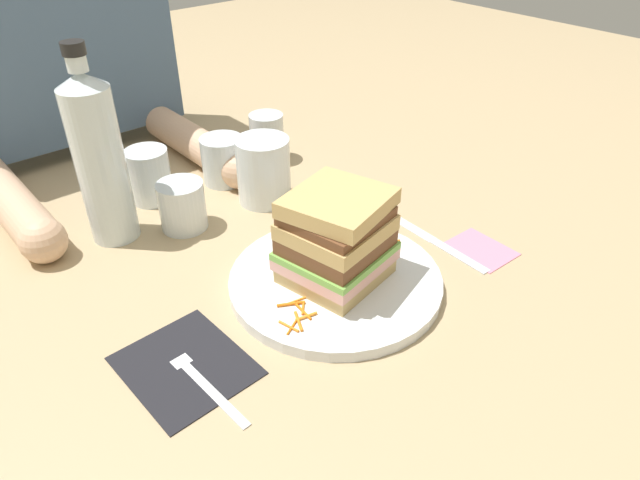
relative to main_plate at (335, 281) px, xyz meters
name	(u,v)px	position (x,y,z in m)	size (l,w,h in m)	color
ground_plane	(312,279)	(-0.01, 0.03, -0.01)	(3.00, 3.00, 0.00)	tan
main_plate	(335,281)	(0.00, 0.00, 0.00)	(0.27, 0.27, 0.02)	white
sandwich	(336,239)	(0.00, 0.00, 0.06)	(0.14, 0.14, 0.12)	tan
carrot_shred_0	(306,317)	(-0.08, -0.04, 0.01)	(0.00, 0.00, 0.03)	orange
carrot_shred_1	(295,301)	(-0.07, -0.01, 0.01)	(0.00, 0.00, 0.03)	orange
carrot_shred_2	(289,326)	(-0.10, -0.04, 0.01)	(0.00, 0.00, 0.03)	orange
carrot_shred_3	(303,308)	(-0.07, -0.02, 0.01)	(0.00, 0.00, 0.02)	orange
carrot_shred_4	(292,326)	(-0.10, -0.04, 0.01)	(0.00, 0.00, 0.03)	orange
carrot_shred_5	(303,312)	(-0.07, -0.03, 0.01)	(0.00, 0.00, 0.03)	orange
carrot_shred_6	(299,321)	(-0.09, -0.04, 0.01)	(0.00, 0.00, 0.03)	orange
carrot_shred_7	(291,304)	(-0.08, -0.01, 0.01)	(0.00, 0.00, 0.03)	orange
carrot_shred_8	(385,247)	(0.09, 0.00, 0.01)	(0.00, 0.00, 0.02)	orange
carrot_shred_9	(368,247)	(0.08, 0.02, 0.01)	(0.00, 0.00, 0.03)	orange
carrot_shred_10	(371,235)	(0.10, 0.04, 0.01)	(0.00, 0.00, 0.03)	orange
carrot_shred_11	(376,243)	(0.09, 0.02, 0.01)	(0.00, 0.00, 0.03)	orange
carrot_shred_12	(382,251)	(0.08, 0.00, 0.01)	(0.00, 0.00, 0.03)	orange
carrot_shred_13	(382,243)	(0.10, 0.01, 0.01)	(0.00, 0.00, 0.03)	orange
carrot_shred_14	(392,243)	(0.11, 0.00, 0.01)	(0.00, 0.00, 0.02)	orange
carrot_shred_15	(374,247)	(0.08, 0.01, 0.01)	(0.00, 0.00, 0.02)	orange
carrot_shred_16	(379,245)	(0.09, 0.01, 0.01)	(0.00, 0.00, 0.02)	orange
carrot_shred_17	(367,243)	(0.08, 0.02, 0.01)	(0.00, 0.00, 0.03)	orange
napkin_dark	(185,365)	(-0.22, 0.00, -0.01)	(0.12, 0.14, 0.00)	black
fork	(196,375)	(-0.21, -0.02, 0.00)	(0.02, 0.17, 0.00)	silver
knife	(434,241)	(0.17, -0.02, -0.01)	(0.03, 0.20, 0.00)	silver
juice_glass	(264,173)	(0.06, 0.24, 0.04)	(0.08, 0.08, 0.10)	white
water_bottle	(99,158)	(-0.16, 0.29, 0.12)	(0.07, 0.07, 0.28)	silver
empty_tumbler_0	(223,160)	(0.05, 0.33, 0.03)	(0.07, 0.07, 0.08)	silver
empty_tumbler_1	(267,137)	(0.15, 0.35, 0.03)	(0.06, 0.06, 0.08)	silver
empty_tumbler_2	(149,176)	(-0.07, 0.35, 0.03)	(0.07, 0.07, 0.09)	silver
empty_tumbler_3	(182,206)	(-0.07, 0.25, 0.03)	(0.07, 0.07, 0.07)	silver
napkin_pink	(480,249)	(0.21, -0.07, -0.01)	(0.07, 0.09, 0.00)	pink
diner_across	(39,10)	(-0.10, 0.61, 0.24)	(0.42, 0.45, 0.56)	#DBAD89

